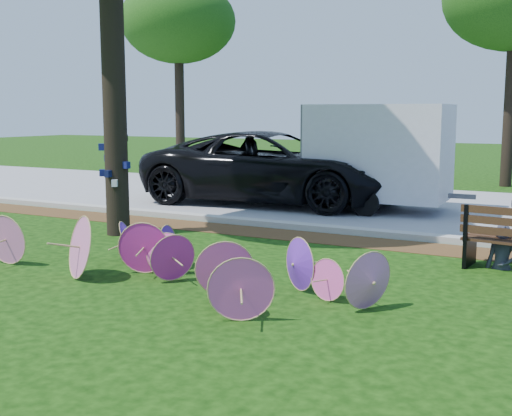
{
  "coord_description": "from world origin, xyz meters",
  "views": [
    {
      "loc": [
        4.93,
        -6.49,
        2.33
      ],
      "look_at": [
        0.5,
        2.0,
        0.9
      ],
      "focal_mm": 45.0,
      "sensor_mm": 36.0,
      "label": 1
    }
  ],
  "objects_px": {
    "parasol_pile": "(172,257)",
    "person_left": "(504,226)",
    "cargo_trailer": "(379,152)",
    "black_van": "(273,168)"
  },
  "relations": [
    {
      "from": "parasol_pile",
      "to": "person_left",
      "type": "distance_m",
      "value": 4.93
    },
    {
      "from": "parasol_pile",
      "to": "person_left",
      "type": "xyz_separation_m",
      "value": [
        3.92,
        2.98,
        0.28
      ]
    },
    {
      "from": "parasol_pile",
      "to": "person_left",
      "type": "height_order",
      "value": "person_left"
    },
    {
      "from": "parasol_pile",
      "to": "person_left",
      "type": "relative_size",
      "value": 4.84
    },
    {
      "from": "parasol_pile",
      "to": "cargo_trailer",
      "type": "xyz_separation_m",
      "value": [
        0.53,
        7.82,
        1.04
      ]
    },
    {
      "from": "black_van",
      "to": "cargo_trailer",
      "type": "xyz_separation_m",
      "value": [
        2.77,
        0.11,
        0.48
      ]
    },
    {
      "from": "black_van",
      "to": "cargo_trailer",
      "type": "relative_size",
      "value": 2.1
    },
    {
      "from": "parasol_pile",
      "to": "black_van",
      "type": "height_order",
      "value": "black_van"
    },
    {
      "from": "black_van",
      "to": "person_left",
      "type": "relative_size",
      "value": 5.07
    },
    {
      "from": "cargo_trailer",
      "to": "person_left",
      "type": "bearing_deg",
      "value": -56.56
    }
  ]
}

